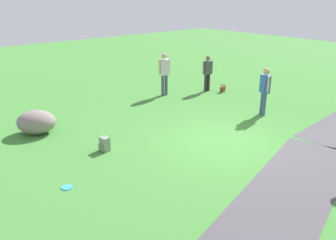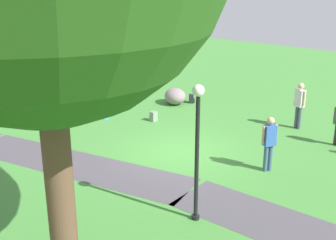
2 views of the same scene
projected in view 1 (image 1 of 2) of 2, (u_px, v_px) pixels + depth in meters
ground_plane at (224, 142)px, 10.07m from camera, size 48.00×48.00×0.00m
footpath_segment_mid at (275, 213)px, 6.82m from camera, size 8.19×3.71×0.01m
lawn_boulder at (36, 122)px, 10.58m from camera, size 1.53×1.48×0.74m
woman_with_handbag at (208, 71)px, 14.95m from camera, size 0.51×0.30×1.59m
man_near_boulder at (265, 88)px, 11.96m from camera, size 0.38×0.47×1.72m
passerby_on_path at (164, 71)px, 14.29m from camera, size 0.50×0.34×1.82m
handbag_on_grass at (223, 89)px, 15.09m from camera, size 0.34×0.34×0.31m
backpack_by_boulder at (43, 119)px, 11.38m from camera, size 0.35×0.35×0.40m
spare_backpack_on_lawn at (105, 144)px, 9.48m from camera, size 0.27×0.29×0.40m
frisbee_on_grass at (67, 187)px, 7.72m from camera, size 0.25×0.25×0.02m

